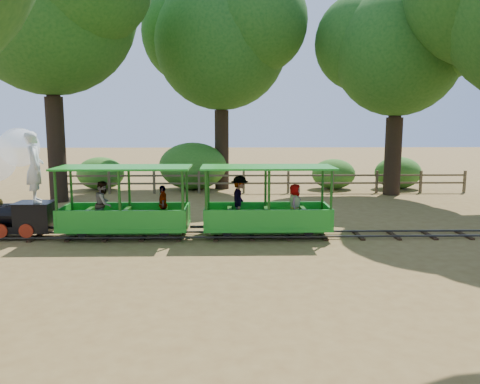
{
  "coord_description": "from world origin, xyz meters",
  "views": [
    {
      "loc": [
        -1.6,
        -12.74,
        3.21
      ],
      "look_at": [
        -1.32,
        0.5,
        1.2
      ],
      "focal_mm": 35.0,
      "sensor_mm": 36.0,
      "label": 1
    }
  ],
  "objects_px": {
    "locomotive": "(3,175)",
    "carriage_rear": "(263,208)",
    "fence": "(266,180)",
    "carriage_front": "(125,210)"
  },
  "relations": [
    {
      "from": "locomotive",
      "to": "carriage_rear",
      "type": "height_order",
      "value": "locomotive"
    },
    {
      "from": "locomotive",
      "to": "fence",
      "type": "relative_size",
      "value": 0.17
    },
    {
      "from": "locomotive",
      "to": "fence",
      "type": "xyz_separation_m",
      "value": [
        7.82,
        7.93,
        -1.18
      ]
    },
    {
      "from": "carriage_front",
      "to": "carriage_rear",
      "type": "xyz_separation_m",
      "value": [
        3.81,
        0.08,
        0.03
      ]
    },
    {
      "from": "carriage_front",
      "to": "carriage_rear",
      "type": "bearing_deg",
      "value": 1.27
    },
    {
      "from": "locomotive",
      "to": "carriage_front",
      "type": "bearing_deg",
      "value": -1.47
    },
    {
      "from": "fence",
      "to": "carriage_front",
      "type": "bearing_deg",
      "value": -119.35
    },
    {
      "from": "carriage_rear",
      "to": "locomotive",
      "type": "bearing_deg",
      "value": -180.0
    },
    {
      "from": "locomotive",
      "to": "carriage_rear",
      "type": "distance_m",
      "value": 7.18
    },
    {
      "from": "carriage_rear",
      "to": "fence",
      "type": "relative_size",
      "value": 0.2
    }
  ]
}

